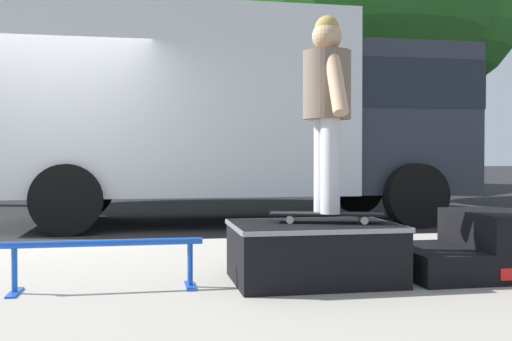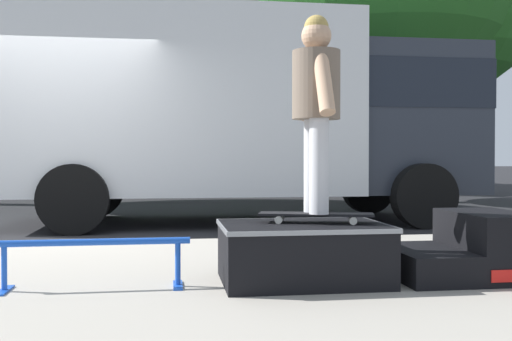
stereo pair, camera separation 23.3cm
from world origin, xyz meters
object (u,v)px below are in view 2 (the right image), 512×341
Objects in this scene: grind_rail at (93,252)px; skateboard at (316,215)px; skater_kid at (316,97)px; kicker_ramp at (469,250)px; skate_box at (302,251)px; box_truck at (246,110)px.

skateboard is at bearing 1.50° from grind_rail.
kicker_ramp is at bearing -1.17° from skater_kid.
grind_rail is 1.50m from skateboard.
grind_rail is 1.81m from skater_kid.
skateboard reaches higher than grind_rail.
skate_box is 1.06m from skater_kid.
skateboard is 5.11m from box_truck.
box_truck reaches higher than skate_box.
skateboard is at bearing -91.89° from box_truck.
box_truck reaches higher than kicker_ramp.
skater_kid is at bearing -45.00° from skateboard.
box_truck reaches higher than skater_kid.
kicker_ramp is 1.55m from skater_kid.
box_truck is (0.16, 4.98, 1.13)m from skateboard.
grind_rail is at bearing -178.50° from skateboard.
skateboard is (-1.11, 0.02, 0.26)m from kicker_ramp.
skateboard is 0.12× the size of box_truck.
kicker_ramp reaches higher than skate_box.
box_truck reaches higher than skateboard.
skateboard is at bearing 135.00° from skater_kid.
skateboard is 0.81m from skater_kid.
grind_rail is at bearing -179.32° from skate_box.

